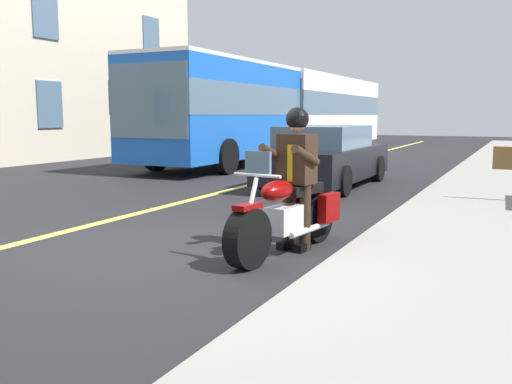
# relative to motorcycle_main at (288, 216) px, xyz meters

# --- Properties ---
(ground_plane) EXTENTS (80.00, 80.00, 0.00)m
(ground_plane) POSITION_rel_motorcycle_main_xyz_m (0.61, -1.30, -0.45)
(ground_plane) COLOR black
(lane_center_stripe) EXTENTS (60.00, 0.16, 0.01)m
(lane_center_stripe) POSITION_rel_motorcycle_main_xyz_m (0.61, -3.30, -0.45)
(lane_center_stripe) COLOR #E5DB4C
(lane_center_stripe) RESTS_ON ground_plane
(motorcycle_main) EXTENTS (2.22, 0.78, 1.26)m
(motorcycle_main) POSITION_rel_motorcycle_main_xyz_m (0.00, 0.00, 0.00)
(motorcycle_main) COLOR black
(motorcycle_main) RESTS_ON ground_plane
(rider_main) EXTENTS (0.67, 0.61, 1.74)m
(rider_main) POSITION_rel_motorcycle_main_xyz_m (-0.19, 0.02, 0.58)
(rider_main) COLOR black
(rider_main) RESTS_ON ground_plane
(bus_near) EXTENTS (11.05, 2.70, 3.30)m
(bus_near) POSITION_rel_motorcycle_main_xyz_m (-18.25, -6.04, 1.42)
(bus_near) COLOR white
(bus_near) RESTS_ON ground_plane
(bus_far) EXTENTS (11.05, 2.70, 3.30)m
(bus_far) POSITION_rel_motorcycle_main_xyz_m (-10.96, -6.16, 1.42)
(bus_far) COLOR blue
(bus_far) RESTS_ON ground_plane
(car_silver) EXTENTS (4.60, 1.92, 1.40)m
(car_silver) POSITION_rel_motorcycle_main_xyz_m (-6.13, -1.64, 0.24)
(car_silver) COLOR black
(car_silver) RESTS_ON ground_plane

